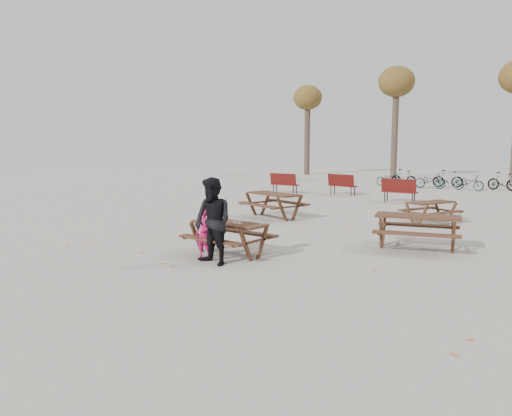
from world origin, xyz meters
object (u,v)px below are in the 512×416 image
Objects in this scene: child at (204,233)px; picnic_table_far at (431,212)px; soda_bottle at (216,219)px; adult at (213,221)px; picnic_table_east at (417,232)px; main_picnic_table at (229,230)px; picnic_table_north at (274,206)px; food_tray at (237,223)px.

picnic_table_far is (2.25, 8.07, -0.23)m from child.
adult reaches higher than soda_bottle.
child reaches higher than picnic_table_east.
main_picnic_table is 0.90× the size of picnic_table_north.
soda_bottle is at bearing -53.06° from picnic_table_north.
soda_bottle is (-0.53, -0.11, 0.05)m from food_tray.
soda_bottle is 0.09× the size of picnic_table_north.
food_tray is at bearing -8.73° from main_picnic_table.
picnic_table_far is at bearing 86.87° from picnic_table_east.
soda_bottle is at bearing -148.56° from main_picnic_table.
main_picnic_table is 0.96× the size of adult.
soda_bottle reaches higher than food_tray.
picnic_table_east is at bearing 33.24° from child.
adult is 0.94× the size of picnic_table_north.
picnic_table_east is at bearing 62.48° from adult.
food_tray reaches higher than picnic_table_far.
adult is (0.32, -0.87, 0.35)m from main_picnic_table.
picnic_table_north is (-5.75, 1.88, 0.00)m from picnic_table_east.
main_picnic_table is 0.98m from adult.
picnic_table_north is at bearing 96.33° from child.
child is 0.71× the size of picnic_table_far.
picnic_table_east reaches higher than main_picnic_table.
adult is (0.57, -0.71, 0.09)m from soda_bottle.
soda_bottle is at bearing -167.97° from food_tray.
soda_bottle reaches higher than picnic_table_east.
picnic_table_east is 6.04m from picnic_table_north.
soda_bottle is 0.15× the size of child.
main_picnic_table is at bearing -174.30° from picnic_table_far.
adult is at bearing -142.50° from picnic_table_east.
food_tray is at bearing 31.58° from child.
adult is 0.95× the size of picnic_table_east.
food_tray is (0.28, -0.04, 0.21)m from main_picnic_table.
picnic_table_far is at bearing 76.89° from food_tray.
main_picnic_table is at bearing 31.44° from soda_bottle.
picnic_table_north is at bearing 116.40° from main_picnic_table.
child is 8.38m from picnic_table_far.
picnic_table_north is at bearing 137.21° from picnic_table_far.
picnic_table_north is (-2.37, 5.79, -0.15)m from child.
soda_bottle reaches higher than picnic_table_far.
main_picnic_table is 4.59m from picnic_table_east.
picnic_table_east is 0.99× the size of picnic_table_north.
picnic_table_east reaches higher than food_tray.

